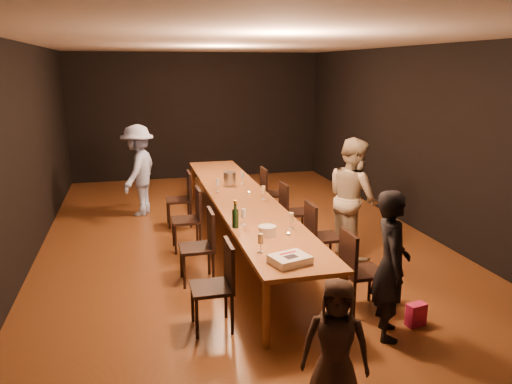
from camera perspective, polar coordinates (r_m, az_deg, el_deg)
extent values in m
plane|color=#4E2713|center=(7.74, -1.57, -5.98)|extent=(10.00, 10.00, 0.00)
cube|color=black|center=(12.26, -6.70, 8.60)|extent=(6.00, 0.04, 3.00)
cube|color=black|center=(2.86, 20.69, -10.84)|extent=(6.00, 0.04, 3.00)
cube|color=black|center=(7.34, -25.22, 3.68)|extent=(0.04, 10.00, 3.00)
cube|color=black|center=(8.51, 18.59, 5.56)|extent=(0.04, 10.00, 3.00)
cube|color=silver|center=(7.28, -1.74, 16.79)|extent=(6.00, 10.00, 0.04)
cube|color=#97602B|center=(7.52, -1.61, -0.79)|extent=(0.90, 6.00, 0.05)
cylinder|color=#97602B|center=(4.93, 1.17, -13.82)|extent=(0.08, 0.08, 0.70)
cylinder|color=#97602B|center=(5.18, 9.97, -12.62)|extent=(0.08, 0.08, 0.70)
cylinder|color=#97602B|center=(10.33, -7.21, 1.09)|extent=(0.08, 0.08, 0.70)
cylinder|color=#97602B|center=(10.45, -2.86, 1.34)|extent=(0.08, 0.08, 0.70)
imported|color=black|center=(5.15, 15.18, -8.05)|extent=(0.53, 0.64, 1.52)
imported|color=#C4B393|center=(7.20, 10.99, -0.64)|extent=(0.73, 0.90, 1.71)
imported|color=#90A7DF|center=(9.32, -13.28, 2.41)|extent=(0.98, 1.23, 1.66)
imported|color=#38281F|center=(4.13, 9.08, -16.87)|extent=(0.63, 0.53, 1.09)
cube|color=#CC1E56|center=(5.67, 17.82, -13.19)|extent=(0.23, 0.15, 0.24)
cube|color=#23479B|center=(6.04, 14.53, -10.95)|extent=(0.27, 0.22, 0.30)
cube|color=white|center=(5.03, 3.89, -7.71)|extent=(0.44, 0.39, 0.08)
cube|color=black|center=(4.99, 4.01, -7.38)|extent=(0.15, 0.13, 0.00)
cube|color=red|center=(5.08, 3.65, -6.96)|extent=(0.19, 0.08, 0.00)
cylinder|color=white|center=(5.81, 1.27, -4.46)|extent=(0.25, 0.25, 0.12)
cylinder|color=#B7B6BC|center=(8.26, -3.03, 1.53)|extent=(0.27, 0.27, 0.23)
cylinder|color=#B2B7B2|center=(5.84, 3.73, -4.85)|extent=(0.05, 0.05, 0.03)
cylinder|color=#B2B7B2|center=(7.71, -0.81, -0.10)|extent=(0.05, 0.05, 0.03)
cylinder|color=#B2B7B2|center=(9.24, -3.07, 2.27)|extent=(0.05, 0.05, 0.03)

